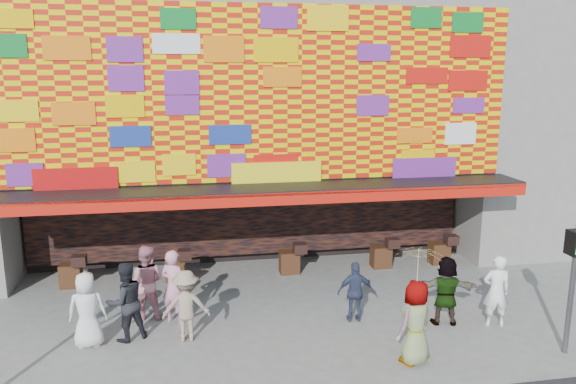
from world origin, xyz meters
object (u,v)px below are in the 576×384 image
object	(u,v)px
parasol	(418,269)
ped_c	(126,302)
ped_a	(87,310)
ped_i	(146,282)
ped_g	(416,322)
ped_f	(446,291)
ped_b	(174,287)
signal_right	(573,274)
ped_h	(496,291)
ped_d	(186,306)
ped_e	(355,292)

from	to	relation	value
parasol	ped_c	bearing A→B (deg)	160.56
ped_a	ped_i	xyz separation A→B (m)	(1.23, 1.34, 0.07)
ped_g	parasol	xyz separation A→B (m)	(0.00, 0.00, 1.22)
ped_c	ped_g	size ratio (longest dim) A/B	1.02
ped_f	ped_b	bearing A→B (deg)	2.19
ped_g	ped_b	bearing A→B (deg)	-56.93
ped_g	parasol	distance (m)	1.22
ped_f	parasol	bearing A→B (deg)	61.10
signal_right	ped_i	bearing A→B (deg)	159.08
ped_c	parasol	world-z (taller)	parasol
ped_a	ped_g	size ratio (longest dim) A/B	0.95
ped_a	parasol	xyz separation A→B (m)	(7.07, -2.04, 1.27)
ped_g	ped_h	size ratio (longest dim) A/B	1.02
signal_right	ped_d	distance (m)	8.70
ped_b	ped_e	world-z (taller)	ped_b
ped_d	ped_g	world-z (taller)	ped_g
ped_b	ped_c	bearing A→B (deg)	69.12
ped_a	signal_right	bearing A→B (deg)	167.57
ped_i	ped_f	bearing A→B (deg)	-178.52
ped_f	ped_g	distance (m)	2.25
ped_b	ped_g	world-z (taller)	ped_b
ped_h	ped_i	xyz separation A→B (m)	(-8.51, 2.03, 0.05)
ped_i	ped_a	bearing A→B (deg)	61.94
ped_c	ped_i	bearing A→B (deg)	-135.26
ped_b	ped_g	xyz separation A→B (m)	(5.15, -2.94, -0.02)
ped_b	ped_g	bearing A→B (deg)	-174.83
ped_i	signal_right	bearing A→B (deg)	173.64
ped_f	ped_g	size ratio (longest dim) A/B	0.94
ped_d	ped_a	bearing A→B (deg)	-1.99
ped_a	ped_d	distance (m)	2.22
signal_right	ped_i	size ratio (longest dim) A/B	1.57
ped_a	ped_d	size ratio (longest dim) A/B	1.04
ped_b	ped_e	bearing A→B (deg)	-154.21
ped_c	ped_f	bearing A→B (deg)	149.33
ped_c	ped_i	xyz separation A→B (m)	(0.39, 1.18, 0.01)
signal_right	parasol	xyz separation A→B (m)	(-3.52, 0.20, 0.29)
ped_d	ped_e	size ratio (longest dim) A/B	1.10
ped_e	ped_b	bearing A→B (deg)	-6.06
ped_g	parasol	world-z (taller)	parasol
ped_d	ped_i	distance (m)	1.75
ped_a	ped_h	distance (m)	9.76
ped_e	ped_h	size ratio (longest dim) A/B	0.85
ped_b	ped_i	world-z (taller)	ped_i
ped_a	ped_i	bearing A→B (deg)	-133.10
ped_h	parasol	distance (m)	3.24
ped_g	signal_right	bearing A→B (deg)	149.50
ped_a	ped_e	world-z (taller)	ped_a
ped_b	parasol	size ratio (longest dim) A/B	1.03
ped_c	ped_i	world-z (taller)	ped_i
signal_right	parasol	size ratio (longest dim) A/B	1.62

